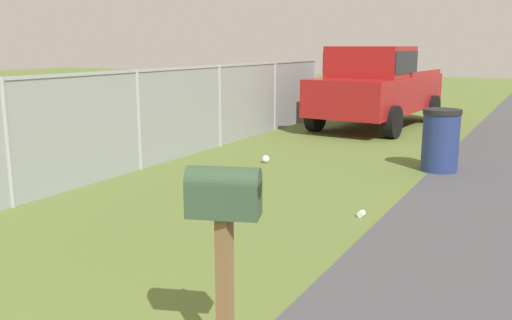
# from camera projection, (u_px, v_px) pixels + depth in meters

# --- Properties ---
(mailbox) EXTENTS (0.34, 0.50, 1.37)m
(mailbox) POSITION_uv_depth(u_px,v_px,m) (224.00, 210.00, 3.48)
(mailbox) COLOR brown
(mailbox) RESTS_ON ground
(pickup_truck) EXTENTS (5.02, 2.57, 2.09)m
(pickup_truck) POSITION_uv_depth(u_px,v_px,m) (376.00, 85.00, 14.32)
(pickup_truck) COLOR maroon
(pickup_truck) RESTS_ON ground
(trash_bin) EXTENTS (0.64, 0.64, 1.06)m
(trash_bin) POSITION_uv_depth(u_px,v_px,m) (441.00, 140.00, 9.39)
(trash_bin) COLOR navy
(trash_bin) RESTS_ON ground
(fence_section) EXTENTS (15.67, 0.07, 1.72)m
(fence_section) POSITION_uv_depth(u_px,v_px,m) (139.00, 116.00, 9.42)
(fence_section) COLOR #9EA3A8
(fence_section) RESTS_ON ground
(litter_cup_midfield_a) EXTENTS (0.10, 0.09, 0.08)m
(litter_cup_midfield_a) POSITION_uv_depth(u_px,v_px,m) (361.00, 214.00, 6.94)
(litter_cup_midfield_a) COLOR white
(litter_cup_midfield_a) RESTS_ON ground
(litter_bag_by_mailbox) EXTENTS (0.14, 0.14, 0.14)m
(litter_bag_by_mailbox) POSITION_uv_depth(u_px,v_px,m) (266.00, 159.00, 10.12)
(litter_bag_by_mailbox) COLOR silver
(litter_bag_by_mailbox) RESTS_ON ground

